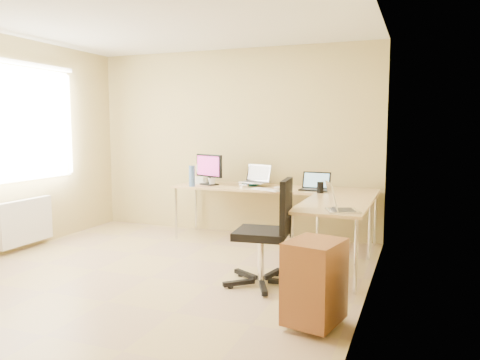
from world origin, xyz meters
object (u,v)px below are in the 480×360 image
at_px(water_bottle, 192,176).
at_px(cabinet, 315,281).
at_px(laptop_center, 255,174).
at_px(mug, 212,181).
at_px(laptop_return, 343,200).
at_px(laptop_black, 315,181).
at_px(office_chair, 261,234).
at_px(desk_fan, 206,172).
at_px(desk_return, 334,238).
at_px(desk_main, 273,215).
at_px(monitor, 209,169).
at_px(keyboard, 266,190).

bearing_deg(water_bottle, cabinet, -45.36).
relative_size(laptop_center, mug, 3.40).
relative_size(laptop_center, laptop_return, 1.08).
distance_m(laptop_black, office_chair, 1.61).
bearing_deg(desk_fan, laptop_return, -42.92).
relative_size(desk_return, laptop_black, 3.61).
bearing_deg(desk_fan, desk_main, -12.77).
bearing_deg(desk_return, water_bottle, 160.70).
xyz_separation_m(laptop_black, desk_fan, (-1.58, 0.19, 0.04)).
height_order(desk_main, desk_return, same).
height_order(laptop_center, mug, laptop_center).
height_order(laptop_center, cabinet, laptop_center).
distance_m(monitor, laptop_center, 0.64).
relative_size(water_bottle, cabinet, 0.44).
height_order(monitor, laptop_center, monitor).
xyz_separation_m(desk_return, laptop_black, (-0.41, 0.92, 0.48)).
relative_size(keyboard, desk_fan, 1.33).
height_order(laptop_black, office_chair, office_chair).
bearing_deg(water_bottle, desk_fan, 87.82).
height_order(water_bottle, cabinet, water_bottle).
distance_m(desk_main, cabinet, 2.66).
xyz_separation_m(desk_return, mug, (-1.82, 0.93, 0.42)).
bearing_deg(laptop_return, cabinet, 155.59).
distance_m(water_bottle, cabinet, 3.04).
xyz_separation_m(water_bottle, office_chair, (1.42, -1.35, -0.37)).
relative_size(monitor, desk_fan, 1.61).
distance_m(desk_main, water_bottle, 1.19).
relative_size(desk_return, mug, 12.00).
bearing_deg(laptop_return, laptop_center, 21.39).
xyz_separation_m(desk_return, laptop_center, (-1.25, 1.05, 0.53)).
bearing_deg(cabinet, mug, 141.81).
bearing_deg(desk_return, mug, 152.94).
bearing_deg(monitor, laptop_return, -10.18).
relative_size(keyboard, office_chair, 0.39).
height_order(water_bottle, laptop_return, water_bottle).
bearing_deg(laptop_center, monitor, -155.75).
xyz_separation_m(office_chair, cabinet, (0.69, -0.78, -0.14)).
bearing_deg(desk_main, mug, -175.23).
relative_size(desk_main, monitor, 5.42).
relative_size(water_bottle, office_chair, 0.27).
height_order(laptop_center, office_chair, office_chair).
relative_size(monitor, water_bottle, 1.76).
bearing_deg(desk_return, desk_fan, 151.01).
bearing_deg(office_chair, desk_fan, 122.65).
height_order(desk_main, monitor, monitor).
relative_size(desk_main, laptop_return, 7.79).
xyz_separation_m(monitor, laptop_return, (2.02, -1.41, -0.10)).
height_order(laptop_black, laptop_return, same).
bearing_deg(laptop_black, water_bottle, -169.24).
distance_m(laptop_center, water_bottle, 0.84).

